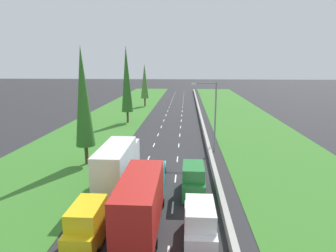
{
  "coord_description": "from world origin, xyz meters",
  "views": [
    {
      "loc": [
        2.74,
        -0.36,
        11.29
      ],
      "look_at": [
        -0.14,
        44.91,
        1.49
      ],
      "focal_mm": 31.21,
      "sensor_mm": 36.0,
      "label": 1
    }
  ],
  "objects_px": {
    "white_van_right_lane": "(200,224)",
    "street_light_mast": "(213,112)",
    "poplar_tree_second": "(83,97)",
    "yellow_van_left_lane": "(89,224)",
    "silver_sedan_centre_lane": "(156,170)",
    "white_box_truck_left_lane": "(118,164)",
    "green_van_right_lane": "(193,180)",
    "red_box_truck_centre_lane": "(142,201)",
    "poplar_tree_third": "(127,79)",
    "poplar_tree_fourth": "(145,81)"
  },
  "relations": [
    {
      "from": "green_van_right_lane",
      "to": "red_box_truck_centre_lane",
      "type": "bearing_deg",
      "value": -121.9
    },
    {
      "from": "white_van_right_lane",
      "to": "poplar_tree_second",
      "type": "height_order",
      "value": "poplar_tree_second"
    },
    {
      "from": "white_box_truck_left_lane",
      "to": "street_light_mast",
      "type": "xyz_separation_m",
      "value": [
        9.54,
        11.8,
        3.05
      ]
    },
    {
      "from": "white_van_right_lane",
      "to": "silver_sedan_centre_lane",
      "type": "xyz_separation_m",
      "value": [
        -3.91,
        10.77,
        -0.59
      ]
    },
    {
      "from": "white_van_right_lane",
      "to": "green_van_right_lane",
      "type": "distance_m",
      "value": 7.09
    },
    {
      "from": "white_box_truck_left_lane",
      "to": "poplar_tree_second",
      "type": "bearing_deg",
      "value": 130.28
    },
    {
      "from": "silver_sedan_centre_lane",
      "to": "green_van_right_lane",
      "type": "bearing_deg",
      "value": -45.19
    },
    {
      "from": "yellow_van_left_lane",
      "to": "poplar_tree_fourth",
      "type": "height_order",
      "value": "poplar_tree_fourth"
    },
    {
      "from": "white_van_right_lane",
      "to": "white_box_truck_left_lane",
      "type": "xyz_separation_m",
      "value": [
        -7.11,
        8.36,
        0.78
      ]
    },
    {
      "from": "silver_sedan_centre_lane",
      "to": "poplar_tree_second",
      "type": "relative_size",
      "value": 0.34
    },
    {
      "from": "yellow_van_left_lane",
      "to": "street_light_mast",
      "type": "height_order",
      "value": "street_light_mast"
    },
    {
      "from": "poplar_tree_second",
      "to": "poplar_tree_fourth",
      "type": "bearing_deg",
      "value": 89.69
    },
    {
      "from": "silver_sedan_centre_lane",
      "to": "poplar_tree_fourth",
      "type": "bearing_deg",
      "value": 99.3
    },
    {
      "from": "white_box_truck_left_lane",
      "to": "green_van_right_lane",
      "type": "xyz_separation_m",
      "value": [
        6.86,
        -1.28,
        -0.78
      ]
    },
    {
      "from": "poplar_tree_fourth",
      "to": "white_van_right_lane",
      "type": "bearing_deg",
      "value": -78.71
    },
    {
      "from": "street_light_mast",
      "to": "poplar_tree_fourth",
      "type": "bearing_deg",
      "value": 109.91
    },
    {
      "from": "yellow_van_left_lane",
      "to": "silver_sedan_centre_lane",
      "type": "xyz_separation_m",
      "value": [
        3.05,
        11.19,
        -0.59
      ]
    },
    {
      "from": "yellow_van_left_lane",
      "to": "poplar_tree_second",
      "type": "relative_size",
      "value": 0.37
    },
    {
      "from": "yellow_van_left_lane",
      "to": "street_light_mast",
      "type": "distance_m",
      "value": 22.95
    },
    {
      "from": "street_light_mast",
      "to": "green_van_right_lane",
      "type": "bearing_deg",
      "value": -101.57
    },
    {
      "from": "white_van_right_lane",
      "to": "street_light_mast",
      "type": "xyz_separation_m",
      "value": [
        2.43,
        20.16,
        3.83
      ]
    },
    {
      "from": "white_van_right_lane",
      "to": "yellow_van_left_lane",
      "type": "distance_m",
      "value": 6.98
    },
    {
      "from": "poplar_tree_second",
      "to": "white_van_right_lane",
      "type": "bearing_deg",
      "value": -49.67
    },
    {
      "from": "green_van_right_lane",
      "to": "silver_sedan_centre_lane",
      "type": "distance_m",
      "value": 5.22
    },
    {
      "from": "yellow_van_left_lane",
      "to": "poplar_tree_third",
      "type": "xyz_separation_m",
      "value": [
        -5.25,
        38.45,
        6.88
      ]
    },
    {
      "from": "red_box_truck_centre_lane",
      "to": "silver_sedan_centre_lane",
      "type": "xyz_separation_m",
      "value": [
        -0.08,
        9.44,
        -1.37
      ]
    },
    {
      "from": "white_van_right_lane",
      "to": "poplar_tree_fourth",
      "type": "relative_size",
      "value": 0.44
    },
    {
      "from": "white_box_truck_left_lane",
      "to": "silver_sedan_centre_lane",
      "type": "height_order",
      "value": "white_box_truck_left_lane"
    },
    {
      "from": "yellow_van_left_lane",
      "to": "poplar_tree_third",
      "type": "distance_m",
      "value": 39.41
    },
    {
      "from": "street_light_mast",
      "to": "yellow_van_left_lane",
      "type": "bearing_deg",
      "value": -114.52
    },
    {
      "from": "red_box_truck_centre_lane",
      "to": "poplar_tree_third",
      "type": "xyz_separation_m",
      "value": [
        -8.38,
        36.7,
        6.1
      ]
    },
    {
      "from": "silver_sedan_centre_lane",
      "to": "poplar_tree_second",
      "type": "distance_m",
      "value": 11.33
    },
    {
      "from": "red_box_truck_centre_lane",
      "to": "poplar_tree_fourth",
      "type": "height_order",
      "value": "poplar_tree_fourth"
    },
    {
      "from": "white_van_right_lane",
      "to": "white_box_truck_left_lane",
      "type": "height_order",
      "value": "white_box_truck_left_lane"
    },
    {
      "from": "red_box_truck_centre_lane",
      "to": "poplar_tree_fourth",
      "type": "distance_m",
      "value": 59.23
    },
    {
      "from": "red_box_truck_centre_lane",
      "to": "poplar_tree_third",
      "type": "height_order",
      "value": "poplar_tree_third"
    },
    {
      "from": "green_van_right_lane",
      "to": "poplar_tree_third",
      "type": "bearing_deg",
      "value": 111.13
    },
    {
      "from": "green_van_right_lane",
      "to": "yellow_van_left_lane",
      "type": "bearing_deg",
      "value": -131.78
    },
    {
      "from": "green_van_right_lane",
      "to": "street_light_mast",
      "type": "bearing_deg",
      "value": 78.43
    },
    {
      "from": "yellow_van_left_lane",
      "to": "red_box_truck_centre_lane",
      "type": "bearing_deg",
      "value": 29.29
    },
    {
      "from": "white_box_truck_left_lane",
      "to": "green_van_right_lane",
      "type": "height_order",
      "value": "white_box_truck_left_lane"
    },
    {
      "from": "red_box_truck_centre_lane",
      "to": "poplar_tree_third",
      "type": "relative_size",
      "value": 0.65
    },
    {
      "from": "white_van_right_lane",
      "to": "white_box_truck_left_lane",
      "type": "relative_size",
      "value": 0.52
    },
    {
      "from": "white_van_right_lane",
      "to": "red_box_truck_centre_lane",
      "type": "height_order",
      "value": "red_box_truck_centre_lane"
    },
    {
      "from": "poplar_tree_third",
      "to": "poplar_tree_fourth",
      "type": "height_order",
      "value": "poplar_tree_third"
    },
    {
      "from": "white_box_truck_left_lane",
      "to": "green_van_right_lane",
      "type": "bearing_deg",
      "value": -10.55
    },
    {
      "from": "red_box_truck_centre_lane",
      "to": "street_light_mast",
      "type": "distance_m",
      "value": 20.07
    },
    {
      "from": "white_box_truck_left_lane",
      "to": "silver_sedan_centre_lane",
      "type": "bearing_deg",
      "value": 36.91
    },
    {
      "from": "white_box_truck_left_lane",
      "to": "yellow_van_left_lane",
      "type": "bearing_deg",
      "value": -89.04
    },
    {
      "from": "yellow_van_left_lane",
      "to": "silver_sedan_centre_lane",
      "type": "height_order",
      "value": "yellow_van_left_lane"
    }
  ]
}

